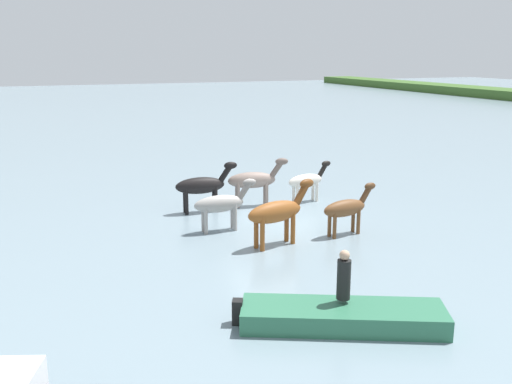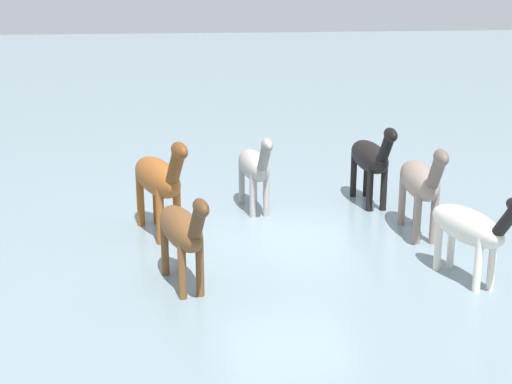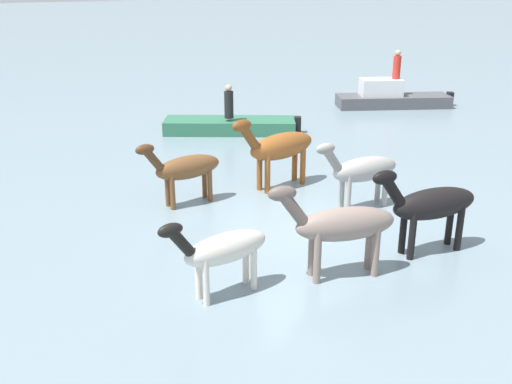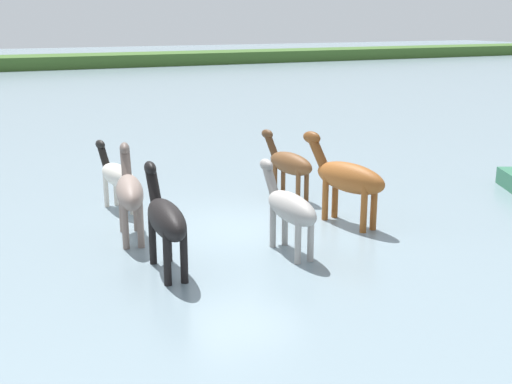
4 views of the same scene
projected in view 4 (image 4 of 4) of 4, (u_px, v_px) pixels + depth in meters
ground_plane at (240, 229)px, 15.07m from camera, size 193.89×193.89×0.00m
distant_shoreline at (13, 69)px, 61.48m from camera, size 174.50×6.00×2.40m
horse_rear_stallion at (347, 177)px, 15.22m from camera, size 1.07×2.67×2.07m
horse_dark_mare at (116, 175)px, 16.37m from camera, size 0.76×2.16×1.67m
horse_mid_herd at (289, 163)px, 17.53m from camera, size 0.77×2.25×1.73m
horse_gray_outer at (290, 207)px, 13.34m from camera, size 0.55×2.31×1.80m
horse_chestnut_trailing at (165, 218)px, 12.33m from camera, size 0.70×2.51×1.95m
horse_pinto_flank at (129, 191)px, 14.22m from camera, size 0.94×2.53×1.96m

